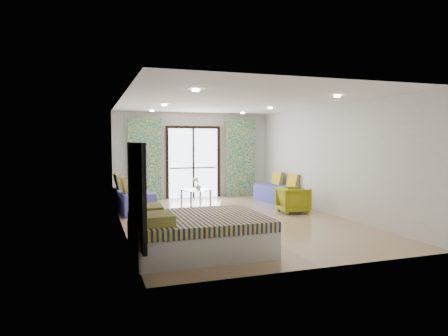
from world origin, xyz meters
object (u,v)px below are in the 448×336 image
object	(u,v)px
bed	(197,233)
daybed_right	(279,193)
coffee_table	(196,191)
daybed_left	(132,200)
armchair	(293,199)

from	to	relation	value
bed	daybed_right	bearing A→B (deg)	49.77
bed	coffee_table	size ratio (longest dim) A/B	2.61
coffee_table	daybed_left	bearing A→B (deg)	-169.74
armchair	daybed_right	bearing A→B (deg)	-8.10
bed	coffee_table	world-z (taller)	coffee_table
bed	coffee_table	xyz separation A→B (m)	(1.14, 4.48, 0.10)
daybed_right	armchair	bearing A→B (deg)	-109.81
daybed_left	coffee_table	size ratio (longest dim) A/B	2.44
daybed_left	coffee_table	distance (m)	1.81
bed	daybed_right	distance (m)	5.57
daybed_left	coffee_table	bearing A→B (deg)	4.22
daybed_left	daybed_right	world-z (taller)	daybed_left
armchair	bed	bearing A→B (deg)	135.02
coffee_table	armchair	distance (m)	2.77
daybed_left	daybed_right	distance (m)	4.23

